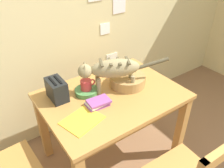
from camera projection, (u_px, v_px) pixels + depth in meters
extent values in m
cube|color=beige|center=(74.00, 12.00, 2.12)|extent=(5.19, 0.10, 2.50)
cube|color=white|center=(112.00, 60.00, 2.59)|extent=(0.15, 0.01, 0.15)
cube|color=white|center=(105.00, 29.00, 2.34)|extent=(0.12, 0.01, 0.12)
cube|color=white|center=(119.00, 5.00, 2.31)|extent=(0.16, 0.01, 0.16)
cube|color=#B67E3D|center=(112.00, 96.00, 1.89)|extent=(1.15, 0.84, 0.03)
cube|color=#A77438|center=(112.00, 101.00, 1.92)|extent=(1.07, 0.76, 0.07)
cube|color=#B67E3D|center=(181.00, 128.00, 2.09)|extent=(0.07, 0.07, 0.70)
cube|color=#B67E3D|center=(43.00, 128.00, 2.09)|extent=(0.07, 0.07, 0.70)
cube|color=#B67E3D|center=(131.00, 91.00, 2.60)|extent=(0.07, 0.07, 0.70)
ellipsoid|color=#948459|center=(115.00, 68.00, 1.81)|extent=(0.43, 0.30, 0.16)
cube|color=brown|center=(128.00, 60.00, 1.80)|extent=(0.08, 0.13, 0.01)
cube|color=brown|center=(119.00, 61.00, 1.78)|extent=(0.08, 0.13, 0.01)
cube|color=brown|center=(110.00, 62.00, 1.77)|extent=(0.08, 0.13, 0.01)
cube|color=brown|center=(101.00, 63.00, 1.76)|extent=(0.08, 0.13, 0.01)
cylinder|color=#948459|center=(99.00, 87.00, 1.84)|extent=(0.04, 0.04, 0.15)
cylinder|color=#948459|center=(98.00, 82.00, 1.90)|extent=(0.04, 0.04, 0.15)
cylinder|color=#948459|center=(133.00, 84.00, 1.88)|extent=(0.04, 0.04, 0.15)
cylinder|color=#948459|center=(130.00, 79.00, 1.94)|extent=(0.04, 0.04, 0.15)
sphere|color=#948459|center=(85.00, 71.00, 1.78)|extent=(0.11, 0.11, 0.11)
cone|color=#948459|center=(85.00, 68.00, 1.73)|extent=(0.04, 0.04, 0.05)
cone|color=#948459|center=(84.00, 64.00, 1.78)|extent=(0.04, 0.04, 0.05)
cylinder|color=brown|center=(153.00, 63.00, 1.85)|extent=(0.25, 0.14, 0.09)
cylinder|color=#4C8A47|center=(86.00, 91.00, 1.89)|extent=(0.19, 0.19, 0.04)
cylinder|color=#D33B3A|center=(86.00, 85.00, 1.85)|extent=(0.09, 0.09, 0.09)
torus|color=#D33B3A|center=(92.00, 82.00, 1.88)|extent=(0.06, 0.01, 0.06)
cube|color=yellow|center=(82.00, 120.00, 1.61)|extent=(0.32, 0.28, 0.01)
cube|color=purple|center=(97.00, 104.00, 1.75)|extent=(0.18, 0.12, 0.02)
cube|color=silver|center=(98.00, 103.00, 1.74)|extent=(0.18, 0.12, 0.01)
cube|color=#964D94|center=(99.00, 101.00, 1.73)|extent=(0.18, 0.13, 0.02)
cylinder|color=#A98047|center=(127.00, 80.00, 1.98)|extent=(0.32, 0.32, 0.09)
cylinder|color=#4C3A20|center=(127.00, 80.00, 1.98)|extent=(0.26, 0.26, 0.08)
cube|color=black|center=(57.00, 90.00, 1.79)|extent=(0.12, 0.20, 0.17)
cube|color=black|center=(53.00, 81.00, 1.73)|extent=(0.02, 0.14, 0.01)
cube|color=black|center=(58.00, 80.00, 1.75)|extent=(0.02, 0.14, 0.01)
cube|color=#B37C3A|center=(30.00, 163.00, 1.94)|extent=(0.04, 0.04, 0.42)
cube|color=#BC813C|center=(177.00, 166.00, 1.90)|extent=(0.04, 0.04, 0.42)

